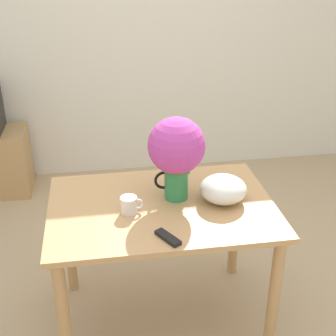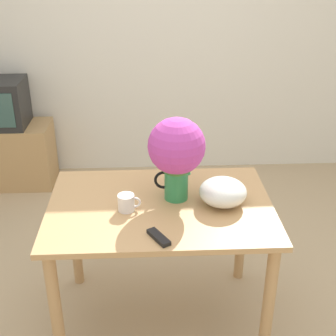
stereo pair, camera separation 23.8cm
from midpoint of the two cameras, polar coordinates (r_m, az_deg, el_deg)
ground_plane at (r=2.91m, az=2.72°, el=-17.10°), size 12.00×12.00×0.00m
wall_back at (r=4.14m, az=0.51°, el=16.66°), size 8.00×0.05×2.60m
table at (r=2.47m, az=1.84°, el=-6.91°), size 1.15×0.80×0.76m
flower_vase at (r=2.34m, az=3.95°, el=1.95°), size 0.29×0.29×0.44m
coffee_mug at (r=2.33m, az=-2.15°, el=-4.32°), size 0.12×0.08×0.09m
white_bowl at (r=2.41m, az=9.54°, el=-2.97°), size 0.24×0.24×0.14m
remote_control at (r=2.14m, az=2.06°, el=-8.53°), size 0.11×0.15×0.02m
tv_stand at (r=4.31m, az=-17.53°, el=1.52°), size 0.79×0.40×0.55m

